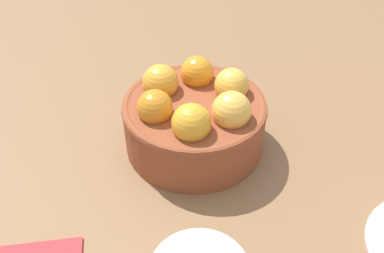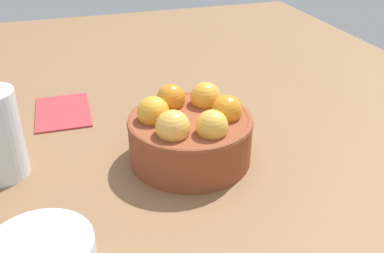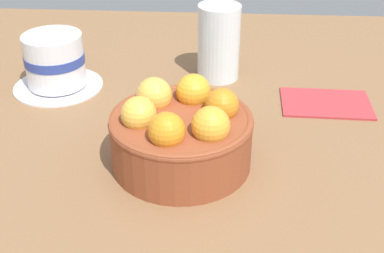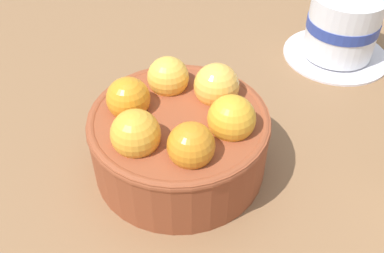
# 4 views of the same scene
# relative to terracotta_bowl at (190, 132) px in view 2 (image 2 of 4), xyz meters

# --- Properties ---
(ground_plane) EXTENTS (1.57, 1.09, 0.04)m
(ground_plane) POSITION_rel_terracotta_bowl_xyz_m (-0.00, 0.00, -0.06)
(ground_plane) COLOR brown
(terracotta_bowl) EXTENTS (0.16, 0.16, 0.09)m
(terracotta_bowl) POSITION_rel_terracotta_bowl_xyz_m (0.00, 0.00, 0.00)
(terracotta_bowl) COLOR brown
(terracotta_bowl) RESTS_ON ground_plane
(folded_napkin) EXTENTS (0.13, 0.09, 0.01)m
(folded_napkin) POSITION_rel_terracotta_bowl_xyz_m (-0.19, -0.16, -0.04)
(folded_napkin) COLOR #B23338
(folded_napkin) RESTS_ON ground_plane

